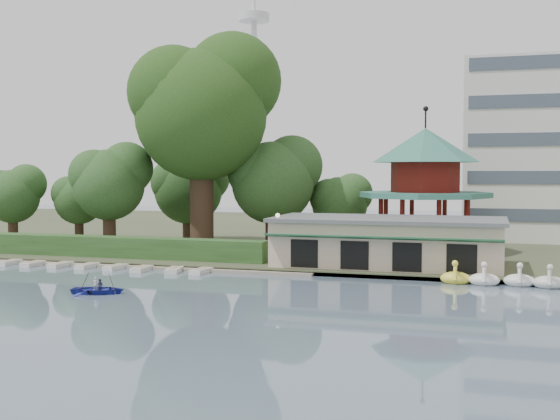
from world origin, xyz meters
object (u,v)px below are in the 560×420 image
at_px(big_tree, 204,104).
at_px(rowboat_with_passengers, 98,286).
at_px(dock, 118,266).
at_px(boathouse, 388,241).
at_px(pavilion, 425,177).

height_order(big_tree, rowboat_with_passengers, big_tree).
bearing_deg(dock, big_tree, 73.92).
relative_size(dock, boathouse, 1.83).
distance_m(big_tree, rowboat_with_passengers, 26.85).
xyz_separation_m(dock, big_tree, (3.17, 11.01, 14.47)).
bearing_deg(boathouse, rowboat_with_passengers, -135.42).
height_order(pavilion, rowboat_with_passengers, pavilion).
relative_size(dock, rowboat_with_passengers, 6.13).
relative_size(big_tree, rowboat_with_passengers, 3.83).
distance_m(dock, rowboat_with_passengers, 12.87).
xyz_separation_m(big_tree, rowboat_with_passengers, (2.05, -22.76, -14.09)).
relative_size(pavilion, rowboat_with_passengers, 2.43).
height_order(dock, boathouse, boathouse).
height_order(boathouse, rowboat_with_passengers, boathouse).
distance_m(pavilion, big_tree, 22.33).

